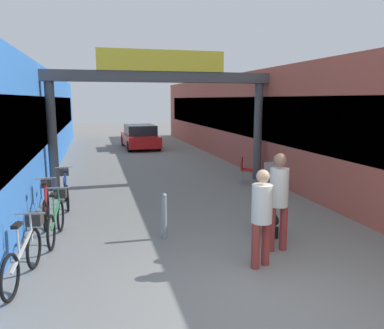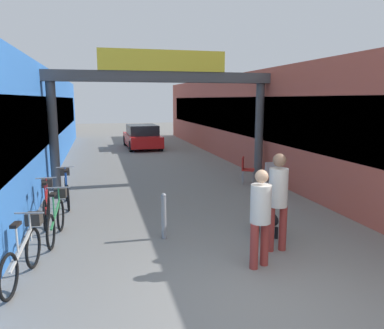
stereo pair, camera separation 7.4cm
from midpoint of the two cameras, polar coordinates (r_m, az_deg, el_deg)
name	(u,v)px [view 1 (the left image)]	position (r m, az deg, el deg)	size (l,w,h in m)	color
ground_plane	(261,304)	(5.55, 10.11, -20.14)	(80.00, 80.00, 0.00)	gray
storefront_left	(12,122)	(15.65, -25.86, 5.78)	(3.00, 26.00, 3.80)	blue
storefront_right	(262,119)	(16.95, 10.48, 6.85)	(3.00, 26.00, 3.80)	#B25142
arcade_sign_gateway	(162,91)	(12.07, -4.82, 11.08)	(7.40, 0.47, 4.26)	#4C4C4F
pedestrian_with_dog	(279,195)	(6.96, 12.78, -4.59)	(0.39, 0.35, 1.81)	#99332D
pedestrian_companion	(262,212)	(6.26, 10.25, -7.17)	(0.44, 0.44, 1.65)	#99332D
dog_on_leash	(266,216)	(7.93, 10.96, -7.74)	(0.35, 0.83, 0.60)	black
bicycle_silver_nearest	(25,252)	(6.46, -24.40, -12.12)	(0.47, 1.68, 0.98)	black
bicycle_green_second	(57,217)	(8.05, -20.15, -7.51)	(0.46, 1.69, 0.98)	black
bicycle_red_third	(46,204)	(9.12, -21.54, -5.57)	(0.46, 1.69, 0.98)	black
bicycle_blue_farthest	(66,189)	(10.42, -18.87, -3.52)	(0.46, 1.68, 0.98)	black
bollard_post_metal	(164,216)	(7.53, -4.52, -7.77)	(0.10, 0.10, 0.94)	gray
cafe_chair_aluminium_nearer	(268,173)	(11.68, 11.37, -1.24)	(0.42, 0.42, 0.89)	gray
cafe_chair_red_farther	(245,167)	(12.44, 7.87, -0.45)	(0.54, 0.54, 0.89)	gray
parked_car_red	(140,137)	(21.55, -8.02, 4.20)	(1.91, 4.06, 1.33)	red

